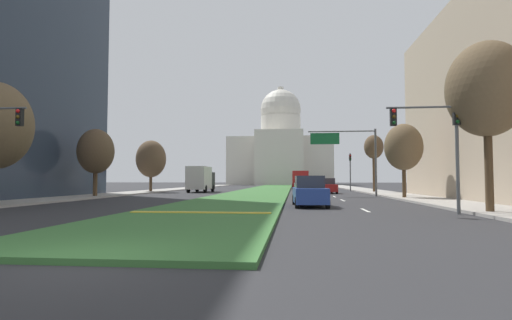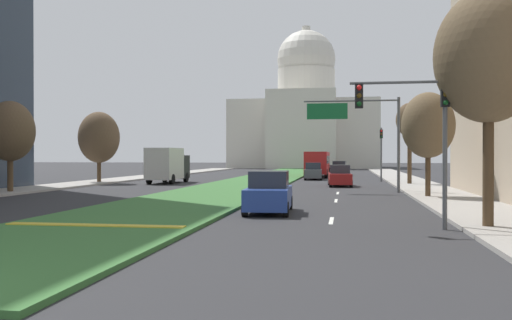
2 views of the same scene
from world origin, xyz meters
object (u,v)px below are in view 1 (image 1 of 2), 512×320
at_px(street_tree_left_far, 151,159).
at_px(street_tree_right_far, 374,148).
at_px(overhead_guide_sign, 349,148).
at_px(capitol_building, 281,152).
at_px(traffic_light_far_right, 350,167).
at_px(traffic_light_near_right, 438,133).
at_px(sedan_midblock, 327,186).
at_px(sedan_far_horizon, 313,184).
at_px(street_tree_right_mid, 403,147).
at_px(box_truck_delivery, 201,179).
at_px(sedan_distant, 301,185).
at_px(street_tree_right_near, 486,90).
at_px(sedan_lead_stopped, 310,192).
at_px(street_tree_left_mid, 96,152).
at_px(city_bus, 300,178).

height_order(street_tree_left_far, street_tree_right_far, street_tree_right_far).
bearing_deg(overhead_guide_sign, street_tree_left_far, 159.48).
bearing_deg(capitol_building, traffic_light_far_right, -79.45).
relative_size(traffic_light_near_right, street_tree_right_far, 0.74).
relative_size(sedan_midblock, sedan_far_horizon, 1.11).
distance_m(capitol_building, street_tree_right_mid, 85.46).
bearing_deg(box_truck_delivery, street_tree_left_far, -168.00).
distance_m(street_tree_right_mid, sedan_distant, 26.02).
distance_m(sedan_far_horizon, box_truck_delivery, 27.94).
height_order(street_tree_right_near, sedan_far_horizon, street_tree_right_near).
distance_m(overhead_guide_sign, street_tree_left_far, 24.77).
bearing_deg(traffic_light_near_right, sedan_distant, 98.65).
bearing_deg(sedan_lead_stopped, street_tree_right_near, -29.38).
distance_m(traffic_light_far_right, box_truck_delivery, 20.38).
distance_m(street_tree_right_mid, sedan_far_horizon, 39.06).
bearing_deg(sedan_distant, street_tree_right_mid, -71.61).
bearing_deg(box_truck_delivery, sedan_far_horizon, 56.97).
bearing_deg(capitol_building, street_tree_left_far, -101.01).
height_order(street_tree_left_mid, sedan_far_horizon, street_tree_left_mid).
relative_size(street_tree_right_far, sedan_far_horizon, 1.66).
bearing_deg(sedan_far_horizon, sedan_lead_stopped, -92.96).
bearing_deg(city_bus, street_tree_left_far, -134.69).
height_order(sedan_lead_stopped, city_bus, city_bus).
distance_m(sedan_distant, city_bus, 8.38).
distance_m(overhead_guide_sign, sedan_far_horizon, 33.65).
bearing_deg(overhead_guide_sign, box_truck_delivery, 149.84).
bearing_deg(capitol_building, street_tree_right_far, -78.75).
distance_m(capitol_building, sedan_lead_stopped, 94.33).
bearing_deg(street_tree_left_far, street_tree_right_mid, -27.17).
bearing_deg(street_tree_left_mid, sedan_distant, 52.44).
xyz_separation_m(street_tree_left_far, sedan_far_horizon, (21.26, 24.70, -3.32)).
xyz_separation_m(street_tree_right_near, street_tree_right_far, (0.57, 29.09, -0.40)).
distance_m(street_tree_right_mid, box_truck_delivery, 25.86).
distance_m(street_tree_left_mid, street_tree_left_far, 13.65).
bearing_deg(street_tree_left_far, street_tree_right_near, -46.02).
distance_m(overhead_guide_sign, sedan_distant, 20.22).
relative_size(capitol_building, sedan_distant, 7.11).
bearing_deg(overhead_guide_sign, sedan_distant, 102.91).
xyz_separation_m(traffic_light_near_right, sedan_lead_stopped, (-5.85, 4.67, -2.94)).
distance_m(sedan_lead_stopped, city_bus, 42.31).
distance_m(street_tree_right_far, sedan_midblock, 7.86).
bearing_deg(street_tree_right_near, traffic_light_near_right, -177.37).
bearing_deg(city_bus, street_tree_left_mid, -119.85).
bearing_deg(street_tree_right_mid, street_tree_right_far, 87.79).
xyz_separation_m(traffic_light_near_right, street_tree_right_mid, (2.26, 14.18, 0.49)).
xyz_separation_m(street_tree_right_mid, street_tree_left_far, (-26.89, 13.80, -0.12)).
bearing_deg(capitol_building, sedan_lead_stopped, -86.90).
relative_size(traffic_light_far_right, sedan_midblock, 1.11).
relative_size(sedan_midblock, box_truck_delivery, 0.73).
height_order(street_tree_right_near, sedan_midblock, street_tree_right_near).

